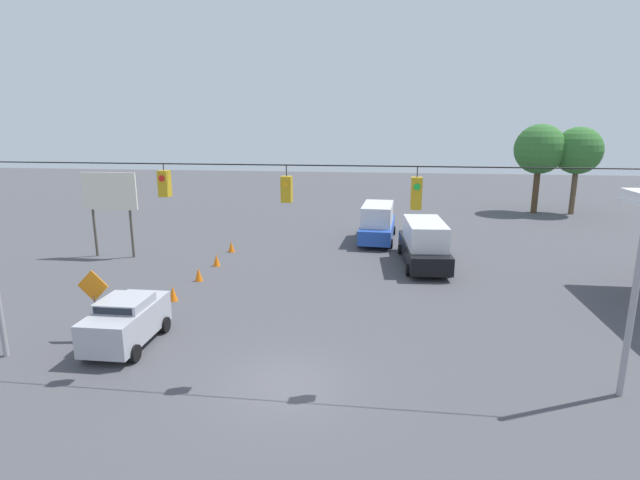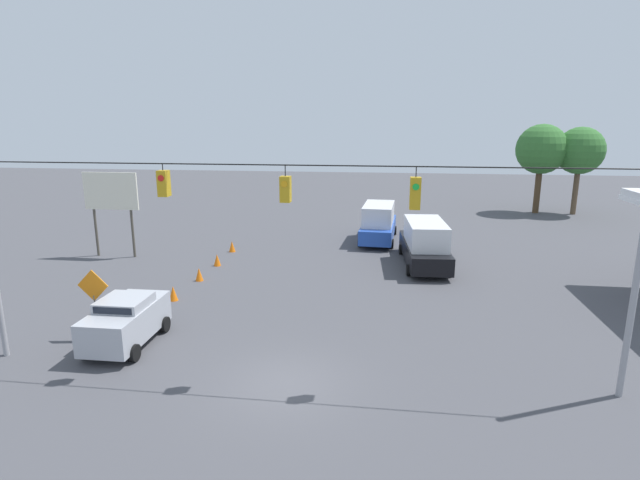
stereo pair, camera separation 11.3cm
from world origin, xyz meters
The scene contains 14 objects.
ground_plane centered at (0.00, 0.00, 0.00)m, with size 140.00×140.00×0.00m, color #47474C.
overhead_signal_span centered at (-0.07, -0.64, 4.75)m, with size 21.39×0.38×7.63m.
box_truck_black_oncoming_far centered at (-5.50, -14.73, 1.35)m, with size 2.85×7.29×2.72m.
sedan_silver_parked_shoulder centered at (6.61, -2.12, 0.99)m, with size 2.11×4.03×1.90m.
box_truck_blue_oncoming_deep centered at (-2.66, -20.69, 1.34)m, with size 2.71×6.78×2.70m.
traffic_cone_nearest centered at (6.95, -3.55, 0.36)m, with size 0.42×0.42×0.72m, color orange.
traffic_cone_second centered at (6.88, -6.98, 0.36)m, with size 0.42×0.42×0.72m, color orange.
traffic_cone_third centered at (6.77, -10.08, 0.36)m, with size 0.42×0.42×0.72m, color orange.
traffic_cone_fourth centered at (6.75, -12.98, 0.36)m, with size 0.42×0.42×0.72m, color orange.
traffic_cone_fifth centered at (6.86, -16.28, 0.36)m, with size 0.42×0.42×0.72m, color orange.
roadside_billboard centered at (13.86, -14.22, 3.83)m, with size 3.53×0.16×5.36m.
work_zone_sign centered at (8.07, -2.49, 1.99)m, with size 1.27×0.06×2.84m.
tree_horizon_left centered at (-20.42, -33.74, 5.79)m, with size 4.25×4.25×7.96m.
tree_horizon_right centered at (-17.17, -34.03, 5.87)m, with size 4.54×4.54×8.20m.
Camera 1 is at (-3.00, 14.63, 8.43)m, focal length 28.00 mm.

